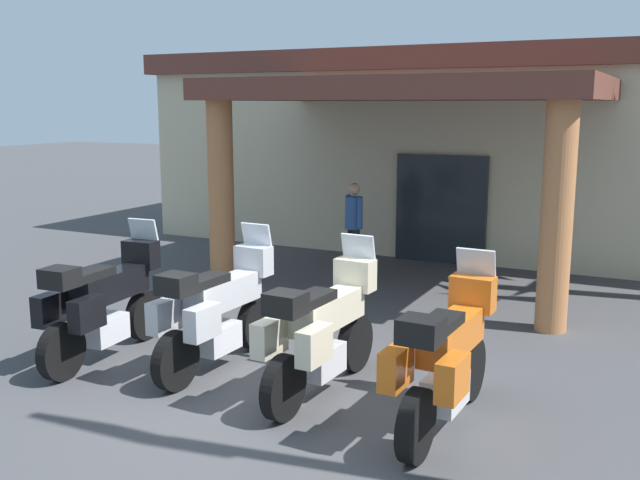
{
  "coord_description": "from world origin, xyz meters",
  "views": [
    {
      "loc": [
        3.68,
        -6.21,
        3.06
      ],
      "look_at": [
        -0.44,
        2.77,
        1.2
      ],
      "focal_mm": 40.66,
      "sensor_mm": 36.0,
      "label": 1
    }
  ],
  "objects_px": {
    "motorcycle_silver": "(217,311)",
    "motorcycle_cream": "(321,331)",
    "motorcycle_black": "(103,303)",
    "pedestrian": "(354,221)",
    "motorcycle_orange": "(446,359)",
    "motel_building": "(486,145)"
  },
  "relations": [
    {
      "from": "motorcycle_silver",
      "to": "motorcycle_cream",
      "type": "distance_m",
      "value": 1.43
    },
    {
      "from": "motorcycle_black",
      "to": "pedestrian",
      "type": "distance_m",
      "value": 5.62
    },
    {
      "from": "motorcycle_silver",
      "to": "motorcycle_black",
      "type": "bearing_deg",
      "value": 105.59
    },
    {
      "from": "motorcycle_silver",
      "to": "motorcycle_orange",
      "type": "height_order",
      "value": "same"
    },
    {
      "from": "motel_building",
      "to": "motorcycle_silver",
      "type": "bearing_deg",
      "value": -93.19
    },
    {
      "from": "motorcycle_orange",
      "to": "pedestrian",
      "type": "relative_size",
      "value": 1.33
    },
    {
      "from": "motel_building",
      "to": "pedestrian",
      "type": "relative_size",
      "value": 8.64
    },
    {
      "from": "motorcycle_silver",
      "to": "motorcycle_orange",
      "type": "relative_size",
      "value": 1.0
    },
    {
      "from": "motorcycle_cream",
      "to": "motorcycle_orange",
      "type": "relative_size",
      "value": 1.0
    },
    {
      "from": "motorcycle_silver",
      "to": "pedestrian",
      "type": "relative_size",
      "value": 1.33
    },
    {
      "from": "motel_building",
      "to": "motorcycle_cream",
      "type": "distance_m",
      "value": 10.46
    },
    {
      "from": "motorcycle_silver",
      "to": "pedestrian",
      "type": "xyz_separation_m",
      "value": [
        -0.4,
        5.23,
        0.26
      ]
    },
    {
      "from": "motorcycle_black",
      "to": "motorcycle_orange",
      "type": "distance_m",
      "value": 4.26
    },
    {
      "from": "motel_building",
      "to": "motorcycle_orange",
      "type": "bearing_deg",
      "value": -77.77
    },
    {
      "from": "motorcycle_orange",
      "to": "pedestrian",
      "type": "xyz_separation_m",
      "value": [
        -3.24,
        5.69,
        0.26
      ]
    },
    {
      "from": "motorcycle_cream",
      "to": "motorcycle_silver",
      "type": "bearing_deg",
      "value": 87.53
    },
    {
      "from": "motorcycle_silver",
      "to": "pedestrian",
      "type": "distance_m",
      "value": 5.25
    },
    {
      "from": "motel_building",
      "to": "pedestrian",
      "type": "bearing_deg",
      "value": -102.9
    },
    {
      "from": "motorcycle_black",
      "to": "pedestrian",
      "type": "relative_size",
      "value": 1.33
    },
    {
      "from": "motorcycle_black",
      "to": "motorcycle_silver",
      "type": "bearing_deg",
      "value": -80.71
    },
    {
      "from": "motorcycle_orange",
      "to": "pedestrian",
      "type": "height_order",
      "value": "pedestrian"
    },
    {
      "from": "motel_building",
      "to": "pedestrian",
      "type": "xyz_separation_m",
      "value": [
        -1.3,
        -4.94,
        -1.16
      ]
    }
  ]
}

